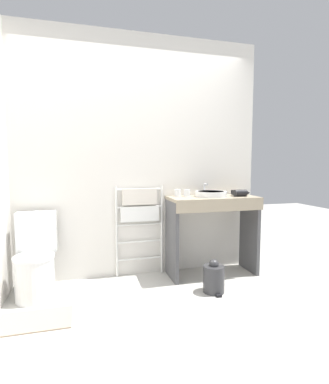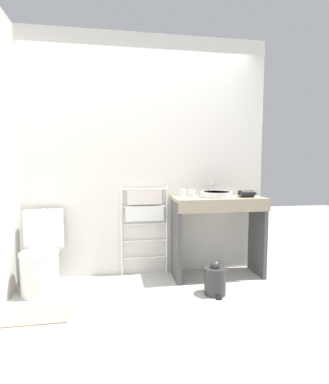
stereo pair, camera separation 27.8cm
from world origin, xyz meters
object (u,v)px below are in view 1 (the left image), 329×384
object	(u,v)px
cup_near_wall	(178,193)
cup_near_edge	(187,193)
toilet	(35,262)
hair_dryer	(241,193)
towel_radiator	(140,212)
trash_bin	(214,278)
sink_basin	(211,194)

from	to	relation	value
cup_near_wall	cup_near_edge	distance (m)	0.11
toilet	cup_near_edge	size ratio (longest dim) A/B	10.51
hair_dryer	toilet	bearing A→B (deg)	-179.63
towel_radiator	hair_dryer	distance (m)	1.15
towel_radiator	trash_bin	world-z (taller)	towel_radiator
trash_bin	sink_basin	bearing A→B (deg)	70.67
sink_basin	cup_near_wall	bearing A→B (deg)	162.82
cup_near_edge	hair_dryer	bearing A→B (deg)	-14.85
towel_radiator	cup_near_edge	distance (m)	0.57
towel_radiator	sink_basin	size ratio (longest dim) A/B	2.87
towel_radiator	sink_basin	distance (m)	0.82
sink_basin	hair_dryer	xyz separation A→B (m)	(0.33, -0.07, 0.01)
cup_near_edge	cup_near_wall	bearing A→B (deg)	167.27
cup_near_wall	trash_bin	size ratio (longest dim) A/B	0.24
cup_near_edge	hair_dryer	xyz separation A→B (m)	(0.58, -0.15, 0.00)
hair_dryer	sink_basin	bearing A→B (deg)	168.37
toilet	cup_near_edge	bearing A→B (deg)	6.09
towel_radiator	cup_near_edge	size ratio (longest dim) A/B	13.44
toilet	sink_basin	xyz separation A→B (m)	(1.83, 0.08, 0.60)
toilet	trash_bin	xyz separation A→B (m)	(1.67, -0.38, -0.18)
toilet	towel_radiator	bearing A→B (deg)	13.72
toilet	sink_basin	size ratio (longest dim) A/B	2.25
towel_radiator	toilet	bearing A→B (deg)	-166.28
toilet	towel_radiator	xyz separation A→B (m)	(1.05, 0.26, 0.39)
cup_near_wall	hair_dryer	world-z (taller)	cup_near_wall
sink_basin	trash_bin	bearing A→B (deg)	-109.33
sink_basin	cup_near_edge	distance (m)	0.26
sink_basin	trash_bin	xyz separation A→B (m)	(-0.16, -0.46, -0.78)
sink_basin	cup_near_wall	xyz separation A→B (m)	(-0.35, 0.11, 0.01)
towel_radiator	hair_dryer	xyz separation A→B (m)	(1.10, -0.24, 0.21)
cup_near_wall	trash_bin	world-z (taller)	cup_near_wall
towel_radiator	sink_basin	world-z (taller)	towel_radiator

